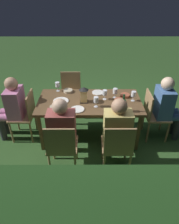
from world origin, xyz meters
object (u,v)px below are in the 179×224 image
object	(u,v)px
dining_table	(90,104)
chair_side_right_a	(117,146)
wine_glass_d	(105,93)
chair_head_near	(153,113)
person_in_pink	(12,106)
bowl_salad	(68,91)
bowl_olives	(54,108)
bowl_bread	(119,101)
wine_glass_c	(134,94)
chair_side_left_b	(71,92)
plate_c	(98,93)
lantern_centerpiece	(84,94)
wine_glass_e	(96,100)
plate_b	(61,101)
wine_glass_a	(57,85)
person_in_blue	(167,106)
wine_glass_b	(115,91)
chair_side_right_b	(62,146)
person_in_mustard	(117,129)
bowl_dip	(125,95)
chair_head_far	(25,114)
person_in_rust	(63,129)
green_bottle_on_table	(123,105)
plate_a	(77,109)

from	to	relation	value
dining_table	chair_side_right_a	xyz separation A→B (m)	(-0.38, 0.82, -0.19)
wine_glass_d	chair_head_near	bearing A→B (deg)	176.73
person_in_pink	bowl_salad	xyz separation A→B (m)	(-0.92, -0.32, 0.12)
bowl_olives	bowl_bread	world-z (taller)	same
wine_glass_c	bowl_bread	bearing A→B (deg)	12.40
chair_side_left_b	plate_c	world-z (taller)	chair_side_left_b
chair_side_right_a	dining_table	bearing A→B (deg)	-65.00
lantern_centerpiece	wine_glass_e	size ratio (longest dim) A/B	1.57
bowl_olives	plate_b	bearing A→B (deg)	-107.15
chair_side_left_b	wine_glass_c	world-z (taller)	wine_glass_c
wine_glass_d	wine_glass_a	bearing A→B (deg)	-20.93
wine_glass_a	lantern_centerpiece	bearing A→B (deg)	140.33
dining_table	chair_side_right_a	size ratio (longest dim) A/B	1.96
dining_table	plate_b	distance (m)	0.48
bowl_olives	bowl_salad	xyz separation A→B (m)	(-0.17, -0.59, -0.01)
wine_glass_c	plate_b	world-z (taller)	wine_glass_c
person_in_blue	wine_glass_b	world-z (taller)	person_in_blue
chair_side_right_b	chair_head_near	world-z (taller)	same
person_in_pink	wine_glass_a	world-z (taller)	person_in_pink
chair_side_right_a	wine_glass_b	world-z (taller)	wine_glass_b
person_in_mustard	wine_glass_b	world-z (taller)	person_in_mustard
person_in_pink	person_in_blue	world-z (taller)	same
person_in_mustard	wine_glass_c	size ratio (longest dim) A/B	6.80
wine_glass_e	bowl_dip	size ratio (longest dim) A/B	1.04
chair_side_right_a	chair_side_left_b	bearing A→B (deg)	-65.00
chair_head_far	chair_side_right_b	xyz separation A→B (m)	(-0.72, 0.82, 0.00)
dining_table	lantern_centerpiece	distance (m)	0.23
wine_glass_b	wine_glass_d	bearing A→B (deg)	18.66
chair_head_near	wine_glass_a	size ratio (longest dim) A/B	5.15
chair_head_far	bowl_bread	size ratio (longest dim) A/B	5.97
dining_table	chair_head_far	distance (m)	1.12
chair_head_far	wine_glass_b	size ratio (longest dim) A/B	5.15
person_in_rust	chair_side_right_a	xyz separation A→B (m)	(-0.77, 0.20, -0.15)
chair_side_right_a	plate_c	distance (m)	1.16
green_bottle_on_table	bowl_bread	distance (m)	0.29
plate_b	bowl_olives	xyz separation A→B (m)	(0.08, 0.25, 0.02)
dining_table	bowl_dip	distance (m)	0.63
green_bottle_on_table	chair_side_left_b	bearing A→B (deg)	-52.50
bowl_bread	wine_glass_e	bearing A→B (deg)	19.78
person_in_rust	plate_c	world-z (taller)	person_in_rust
wine_glass_a	plate_a	xyz separation A→B (m)	(-0.38, 0.64, -0.11)
chair_side_left_b	wine_glass_c	xyz separation A→B (m)	(-1.10, 0.82, 0.37)
person_in_pink	chair_head_near	bearing A→B (deg)	-180.00
chair_side_left_b	plate_a	size ratio (longest dim) A/B	4.07
person_in_blue	wine_glass_b	bearing A→B (deg)	-7.10
wine_glass_c	bowl_salad	distance (m)	1.15
wine_glass_c	wine_glass_d	xyz separation A→B (m)	(0.46, -0.05, 0.00)
wine_glass_b	wine_glass_c	xyz separation A→B (m)	(-0.29, 0.11, 0.00)
wine_glass_a	plate_c	bearing A→B (deg)	173.56
person_in_rust	person_in_mustard	xyz separation A→B (m)	(-0.77, 0.00, 0.00)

